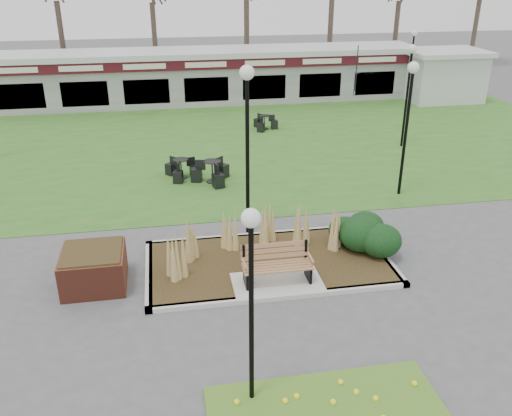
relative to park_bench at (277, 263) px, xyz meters
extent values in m
plane|color=#515154|center=(0.00, -0.25, -0.59)|extent=(100.00, 100.00, 0.00)
cube|color=#296B22|center=(0.00, 11.75, -0.58)|extent=(34.00, 16.00, 0.02)
cube|color=#2E2112|center=(0.00, 0.95, -0.53)|extent=(6.22, 3.22, 0.12)
cube|color=#B7B7B2|center=(0.00, -0.66, -0.53)|extent=(6.40, 0.18, 0.12)
cube|color=#B7B7B2|center=(0.00, 2.56, -0.53)|extent=(6.40, 0.18, 0.12)
cube|color=#B7B7B2|center=(-3.11, 0.95, -0.53)|extent=(0.18, 3.40, 0.12)
cube|color=#B7B7B2|center=(3.11, 0.95, -0.53)|extent=(0.18, 3.40, 0.12)
cube|color=#B7B7B2|center=(0.00, -0.10, -0.52)|extent=(2.20, 1.20, 0.13)
cone|color=tan|center=(-1.90, 1.35, 0.11)|extent=(0.36, 0.36, 1.15)
cone|color=tan|center=(-0.90, 1.75, 0.11)|extent=(0.36, 0.36, 1.15)
cone|color=tan|center=(0.20, 1.95, 0.11)|extent=(0.36, 0.36, 1.15)
cone|color=tan|center=(1.10, 1.75, 0.11)|extent=(0.36, 0.36, 1.15)
cone|color=tan|center=(1.90, 1.35, 0.11)|extent=(0.36, 0.36, 1.15)
cone|color=tan|center=(-2.40, 0.55, 0.11)|extent=(0.36, 0.36, 1.15)
ellipsoid|color=black|center=(2.60, 1.15, 0.00)|extent=(1.21, 1.10, 0.99)
ellipsoid|color=black|center=(3.00, 0.75, -0.04)|extent=(1.10, 1.00, 0.90)
ellipsoid|color=black|center=(2.90, 1.65, -0.06)|extent=(1.06, 0.96, 0.86)
ellipsoid|color=black|center=(2.30, 1.65, -0.11)|extent=(0.92, 0.84, 0.76)
cube|color=#AA6F4C|center=(0.00, -0.10, -0.03)|extent=(1.70, 0.57, 0.04)
cube|color=#AA6F4C|center=(0.00, 0.21, 0.25)|extent=(1.70, 0.13, 0.44)
cube|color=black|center=(-0.78, -0.10, -0.25)|extent=(0.06, 0.55, 0.42)
cube|color=black|center=(0.78, -0.10, -0.25)|extent=(0.06, 0.55, 0.42)
cube|color=black|center=(-0.78, 0.20, 0.22)|extent=(0.06, 0.06, 0.50)
cube|color=black|center=(0.78, 0.20, 0.22)|extent=(0.06, 0.06, 0.50)
cube|color=#AA6F4C|center=(-0.82, -0.12, 0.15)|extent=(0.05, 0.50, 0.04)
cube|color=#AA6F4C|center=(0.82, -0.12, 0.15)|extent=(0.05, 0.50, 0.04)
cube|color=brown|center=(-4.40, 0.75, -0.14)|extent=(1.50, 1.50, 0.90)
cube|color=#2E2112|center=(-4.40, 0.75, 0.33)|extent=(1.40, 1.40, 0.06)
cube|color=gray|center=(0.00, 19.75, 0.71)|extent=(24.00, 3.00, 2.60)
cube|color=#460F18|center=(0.00, 18.20, 1.76)|extent=(24.00, 0.18, 0.55)
cube|color=silver|center=(0.00, 19.75, 2.16)|extent=(24.60, 3.40, 0.30)
cube|color=silver|center=(0.00, 18.09, 1.76)|extent=(22.00, 0.02, 0.28)
cube|color=black|center=(0.00, 18.30, 0.41)|extent=(22.00, 0.10, 1.30)
cube|color=silver|center=(13.50, 17.75, 0.71)|extent=(4.00, 3.00, 2.60)
cube|color=silver|center=(13.50, 17.75, 2.11)|extent=(4.40, 3.40, 0.25)
cylinder|color=#47382B|center=(-9.00, 27.75, 2.00)|extent=(0.36, 0.36, 5.17)
cylinder|color=#47382B|center=(-3.00, 27.75, 2.00)|extent=(0.36, 0.36, 5.17)
cylinder|color=#47382B|center=(3.00, 27.75, 2.00)|extent=(0.36, 0.36, 5.17)
cylinder|color=#47382B|center=(9.00, 27.75, 2.00)|extent=(0.36, 0.36, 5.17)
cylinder|color=#47382B|center=(15.00, 27.75, 2.00)|extent=(0.36, 0.36, 5.17)
cylinder|color=#47382B|center=(21.00, 27.75, 2.00)|extent=(0.36, 0.36, 5.17)
cylinder|color=black|center=(-1.25, -3.75, 1.18)|extent=(0.09, 0.09, 3.53)
sphere|color=white|center=(-1.25, -3.75, 3.09)|extent=(0.32, 0.32, 0.32)
cylinder|color=black|center=(5.36, 4.88, 1.47)|extent=(0.10, 0.10, 4.13)
sphere|color=white|center=(5.36, 4.88, 3.70)|extent=(0.37, 0.37, 0.37)
cylinder|color=black|center=(-0.23, 2.95, 1.65)|extent=(0.11, 0.11, 4.48)
sphere|color=white|center=(-0.23, 2.95, 4.07)|extent=(0.40, 0.40, 0.40)
cylinder|color=black|center=(7.66, 9.90, 1.39)|extent=(0.10, 0.10, 3.95)
sphere|color=white|center=(7.66, 9.90, 3.52)|extent=(0.36, 0.36, 0.36)
cylinder|color=black|center=(10.98, 16.75, 1.29)|extent=(0.09, 0.09, 3.75)
sphere|color=white|center=(10.98, 16.75, 3.31)|extent=(0.34, 0.34, 0.34)
cylinder|color=black|center=(-0.85, 7.10, -0.55)|extent=(0.47, 0.47, 0.03)
cylinder|color=black|center=(-0.85, 7.10, -0.17)|extent=(0.05, 0.05, 0.77)
cylinder|color=black|center=(-0.85, 7.10, 0.22)|extent=(0.64, 0.64, 0.03)
cube|color=black|center=(-0.43, 7.51, -0.32)|extent=(0.51, 0.51, 0.49)
cube|color=black|center=(-1.41, 7.26, -0.32)|extent=(0.45, 0.45, 0.49)
cube|color=black|center=(-0.70, 6.53, -0.32)|extent=(0.44, 0.44, 0.49)
cylinder|color=black|center=(-1.94, 7.73, -0.55)|extent=(0.42, 0.42, 0.03)
cylinder|color=black|center=(-1.94, 7.73, -0.22)|extent=(0.05, 0.05, 0.68)
cylinder|color=black|center=(-1.94, 7.73, 0.14)|extent=(0.57, 0.57, 0.02)
cube|color=black|center=(-1.43, 7.86, -0.35)|extent=(0.39, 0.39, 0.44)
cube|color=black|center=(-2.30, 8.11, -0.35)|extent=(0.46, 0.46, 0.44)
cube|color=black|center=(-2.08, 7.23, -0.35)|extent=(0.40, 0.40, 0.44)
cylinder|color=black|center=(2.29, 13.49, -0.56)|extent=(0.39, 0.39, 0.03)
cylinder|color=black|center=(2.29, 13.49, -0.24)|extent=(0.04, 0.04, 0.63)
cylinder|color=black|center=(2.29, 13.49, 0.08)|extent=(0.53, 0.53, 0.02)
cube|color=black|center=(2.78, 13.48, -0.37)|extent=(0.30, 0.30, 0.41)
cube|color=black|center=(2.05, 13.91, -0.37)|extent=(0.41, 0.41, 0.41)
cube|color=black|center=(2.04, 13.07, -0.37)|extent=(0.41, 0.41, 0.41)
cylinder|color=black|center=(8.00, 16.97, 0.51)|extent=(0.06, 0.06, 2.20)
imported|color=#2C3E9D|center=(8.00, 16.97, 0.81)|extent=(2.09, 2.12, 1.60)
imported|color=black|center=(-8.85, 26.75, 0.23)|extent=(5.23, 3.41, 1.63)
camera|label=1|loc=(-2.50, -11.19, 6.68)|focal=38.00mm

